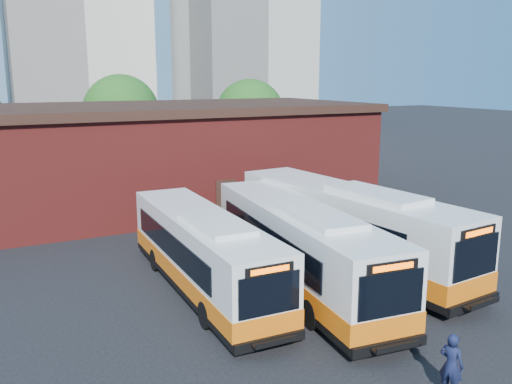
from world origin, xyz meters
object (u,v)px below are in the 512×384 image
bus_mideast (300,250)px  bus_midwest (203,255)px  transit_worker (451,365)px  bus_east (348,229)px

bus_mideast → bus_midwest: bearing=162.6°
bus_mideast → transit_worker: size_ratio=7.29×
bus_midwest → bus_mideast: bus_mideast is taller
bus_east → transit_worker: (-3.65, -9.36, -0.76)m
bus_mideast → bus_east: (3.26, 1.32, 0.09)m
bus_midwest → transit_worker: bearing=-71.3°
bus_east → transit_worker: bus_east is taller
bus_midwest → transit_worker: size_ratio=6.69×
bus_east → transit_worker: size_ratio=7.72×
bus_east → transit_worker: bearing=-117.1°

